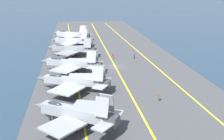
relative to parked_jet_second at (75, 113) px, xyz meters
The scene contains 14 objects.
ground_plane 36.46m from the parked_jet_second, 18.47° to the right, with size 2000.00×2000.00×0.00m, color #23384C.
carrier_deck 36.44m from the parked_jet_second, 18.47° to the right, with size 204.87×40.50×0.40m, color #424244.
deck_stripe_foul_line 41.32m from the parked_jet_second, 33.31° to the right, with size 184.38×0.36×0.01m, color yellow.
deck_stripe_centerline 36.43m from the parked_jet_second, 18.47° to the right, with size 184.38×0.36×0.01m, color yellow.
deck_stripe_edge_line 34.56m from the parked_jet_second, ahead, with size 184.38×0.36×0.01m, color yellow.
parked_jet_second is the anchor object (origin of this frame).
parked_jet_third 16.21m from the parked_jet_second, ahead, with size 14.22×16.49×6.13m.
parked_jet_fourth 29.63m from the parked_jet_second, ahead, with size 14.26×16.81×6.23m.
parked_jet_fifth 46.61m from the parked_jet_second, ahead, with size 13.92×16.25×6.24m.
parked_jet_sixth 62.37m from the parked_jet_second, ahead, with size 12.85×15.49×6.51m.
parked_jet_seventh 75.42m from the parked_jet_second, ahead, with size 13.27×16.64×6.24m.
crew_brown_vest 18.40m from the parked_jet_second, 62.20° to the right, with size 0.39×0.27×1.79m.
crew_red_vest 44.47m from the parked_jet_second, 15.85° to the right, with size 0.40×0.45×1.71m.
crew_blue_vest 45.90m from the parked_jet_second, 24.09° to the right, with size 0.44×0.46×1.68m.
Camera 1 is at (-74.88, 11.43, 22.18)m, focal length 45.00 mm.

